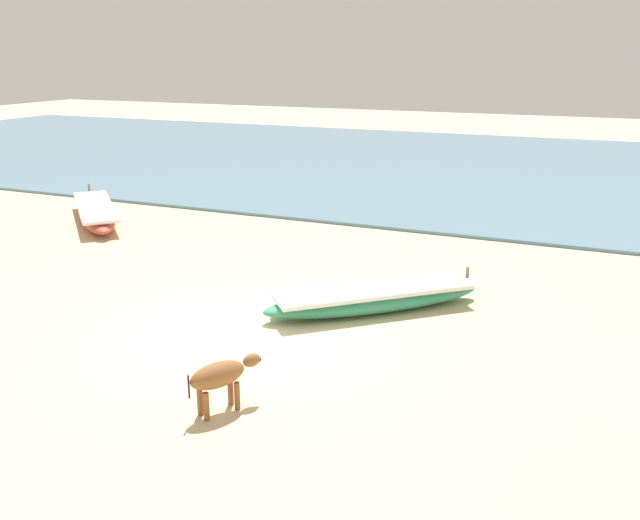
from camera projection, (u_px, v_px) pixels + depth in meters
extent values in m
plane|color=beige|center=(245.00, 335.00, 10.50)|extent=(80.00, 80.00, 0.00)
cube|color=slate|center=(465.00, 166.00, 25.43)|extent=(60.00, 20.00, 0.08)
ellipsoid|color=#B74733|center=(96.00, 213.00, 17.39)|extent=(3.63, 3.62, 0.43)
cube|color=white|center=(95.00, 206.00, 17.33)|extent=(3.25, 3.24, 0.07)
cube|color=olive|center=(94.00, 206.00, 17.63)|extent=(0.61, 0.61, 0.04)
cylinder|color=olive|center=(89.00, 188.00, 19.02)|extent=(0.06, 0.06, 0.20)
ellipsoid|color=#338C66|center=(374.00, 300.00, 11.42)|extent=(3.43, 3.17, 0.40)
cube|color=white|center=(374.00, 290.00, 11.37)|extent=(3.07, 2.85, 0.07)
cube|color=olive|center=(390.00, 292.00, 11.47)|extent=(0.55, 0.60, 0.04)
cylinder|color=olive|center=(467.00, 272.00, 11.87)|extent=(0.06, 0.06, 0.20)
ellipsoid|color=brown|center=(218.00, 375.00, 8.11)|extent=(0.61, 0.78, 0.32)
ellipsoid|color=brown|center=(252.00, 360.00, 8.38)|extent=(0.24, 0.28, 0.17)
sphere|color=#2D2119|center=(259.00, 359.00, 8.45)|extent=(0.09, 0.09, 0.07)
cylinder|color=brown|center=(231.00, 391.00, 8.39)|extent=(0.07, 0.07, 0.36)
cylinder|color=brown|center=(237.00, 396.00, 8.27)|extent=(0.07, 0.07, 0.36)
cylinder|color=brown|center=(200.00, 401.00, 8.15)|extent=(0.07, 0.07, 0.36)
cylinder|color=brown|center=(206.00, 407.00, 8.03)|extent=(0.07, 0.07, 0.36)
cylinder|color=#2D2119|center=(189.00, 387.00, 7.90)|extent=(0.02, 0.02, 0.30)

